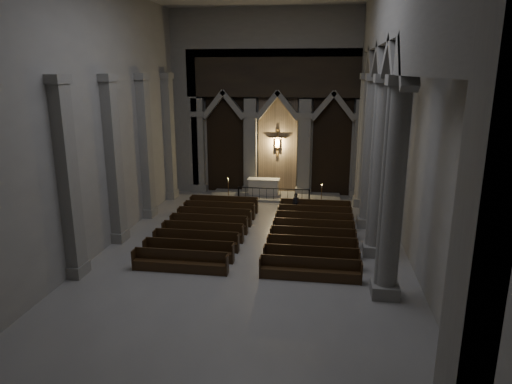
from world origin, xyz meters
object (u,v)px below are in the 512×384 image
(altar, at_px, (264,187))
(pews, at_px, (259,233))
(candle_stand_right, at_px, (321,200))
(altar_rail, at_px, (274,193))
(worshipper, at_px, (296,204))
(candle_stand_left, at_px, (228,195))

(altar, distance_m, pews, 7.97)
(altar, bearing_deg, candle_stand_right, -22.60)
(altar, xyz_separation_m, altar_rail, (0.79, -1.13, -0.08))
(altar, xyz_separation_m, worshipper, (2.37, -3.50, -0.07))
(altar_rail, relative_size, candle_stand_left, 3.11)
(altar_rail, height_order, candle_stand_left, candle_stand_left)
(candle_stand_right, distance_m, worshipper, 2.42)
(pews, bearing_deg, worshipper, 70.28)
(altar, height_order, pews, altar)
(altar, height_order, altar_rail, altar)
(candle_stand_right, xyz_separation_m, pews, (-3.05, -6.33, -0.08))
(altar_rail, xyz_separation_m, candle_stand_left, (-2.90, -0.24, -0.20))
(worshipper, bearing_deg, altar, 117.36)
(candle_stand_left, relative_size, pews, 0.16)
(altar, bearing_deg, candle_stand_left, -147.08)
(altar_rail, xyz_separation_m, candle_stand_right, (3.05, -0.47, -0.23))
(candle_stand_left, bearing_deg, worshipper, -25.43)
(altar, xyz_separation_m, candle_stand_left, (-2.12, -1.37, -0.28))
(candle_stand_left, bearing_deg, pews, -66.11)
(candle_stand_left, xyz_separation_m, pews, (2.90, -6.55, -0.11))
(altar, relative_size, worshipper, 1.70)
(altar_rail, bearing_deg, altar, 124.87)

